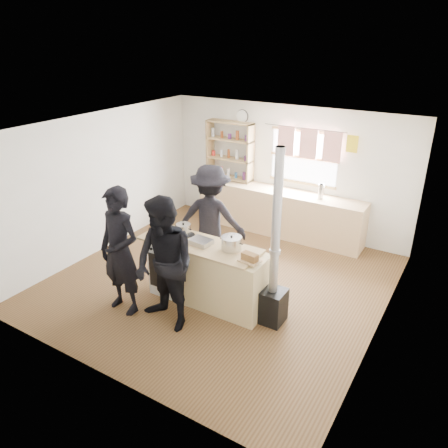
{
  "coord_description": "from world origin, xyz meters",
  "views": [
    {
      "loc": [
        3.26,
        -5.2,
        3.75
      ],
      "look_at": [
        0.15,
        -0.1,
        1.1
      ],
      "focal_mm": 35.0,
      "sensor_mm": 36.0,
      "label": 1
    }
  ],
  "objects": [
    {
      "name": "ground",
      "position": [
        0.0,
        0.0,
        -0.01
      ],
      "size": [
        5.0,
        5.0,
        0.01
      ],
      "primitive_type": "cube",
      "color": "brown",
      "rests_on": "ground"
    },
    {
      "name": "thermos",
      "position": [
        0.83,
        2.22,
        1.04
      ],
      "size": [
        0.1,
        0.1,
        0.28
      ],
      "primitive_type": "cylinder",
      "color": "silver",
      "rests_on": "back_counter"
    },
    {
      "name": "flue_heater",
      "position": [
        1.18,
        -0.51,
        0.65
      ],
      "size": [
        0.35,
        0.35,
        2.5
      ],
      "color": "black",
      "rests_on": "ground"
    },
    {
      "name": "person_near_right",
      "position": [
        -0.02,
        -1.32,
        0.93
      ],
      "size": [
        1.04,
        0.89,
        1.87
      ],
      "primitive_type": "imported",
      "rotation": [
        0.0,
        0.0,
        -0.22
      ],
      "color": "black",
      "rests_on": "ground"
    },
    {
      "name": "shelving_unit",
      "position": [
        -1.2,
        2.34,
        1.51
      ],
      "size": [
        1.0,
        0.28,
        1.2
      ],
      "color": "tan",
      "rests_on": "back_counter"
    },
    {
      "name": "stockpot_stove",
      "position": [
        -0.38,
        -0.41,
        1.01
      ],
      "size": [
        0.22,
        0.22,
        0.18
      ],
      "color": "#B5B5B7",
      "rests_on": "cooking_island"
    },
    {
      "name": "cooking_island",
      "position": [
        0.14,
        -0.55,
        0.47
      ],
      "size": [
        1.97,
        0.64,
        0.93
      ],
      "color": "white",
      "rests_on": "ground"
    },
    {
      "name": "person_far",
      "position": [
        -0.39,
        0.36,
        0.91
      ],
      "size": [
        1.31,
        0.97,
        1.82
      ],
      "primitive_type": "imported",
      "rotation": [
        0.0,
        0.0,
        3.42
      ],
      "color": "black",
      "rests_on": "ground"
    },
    {
      "name": "skillet_greens",
      "position": [
        -0.51,
        -0.66,
        0.96
      ],
      "size": [
        0.32,
        0.32,
        0.05
      ],
      "color": "black",
      "rests_on": "cooking_island"
    },
    {
      "name": "back_counter",
      "position": [
        0.0,
        2.22,
        0.45
      ],
      "size": [
        3.4,
        0.55,
        0.9
      ],
      "primitive_type": "cube",
      "color": "#D9B382",
      "rests_on": "ground"
    },
    {
      "name": "stockpot_counter",
      "position": [
        0.5,
        -0.47,
        1.03
      ],
      "size": [
        0.29,
        0.29,
        0.22
      ],
      "color": "#B9B9BB",
      "rests_on": "cooking_island"
    },
    {
      "name": "bread_board",
      "position": [
        0.88,
        -0.65,
        0.98
      ],
      "size": [
        0.31,
        0.24,
        0.12
      ],
      "color": "tan",
      "rests_on": "cooking_island"
    },
    {
      "name": "roast_tray",
      "position": [
        0.03,
        -0.55,
        0.97
      ],
      "size": [
        0.33,
        0.27,
        0.07
      ],
      "color": "silver",
      "rests_on": "cooking_island"
    },
    {
      "name": "person_near_left",
      "position": [
        -0.79,
        -1.35,
        0.94
      ],
      "size": [
        0.71,
        0.48,
        1.87
      ],
      "primitive_type": "imported",
      "rotation": [
        0.0,
        0.0,
        -0.05
      ],
      "color": "black",
      "rests_on": "ground"
    }
  ]
}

